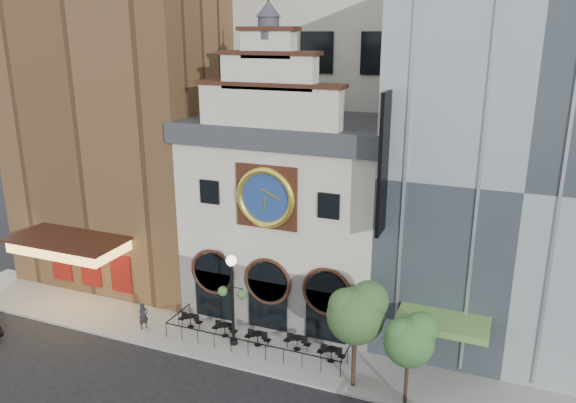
% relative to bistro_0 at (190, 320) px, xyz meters
% --- Properties ---
extents(ground, '(120.00, 120.00, 0.00)m').
position_rel_bistro_0_xyz_m(ground, '(4.59, -2.71, -0.61)').
color(ground, black).
rests_on(ground, ground).
extents(sidewalk, '(44.00, 5.00, 0.15)m').
position_rel_bistro_0_xyz_m(sidewalk, '(4.59, -0.21, -0.54)').
color(sidewalk, gray).
rests_on(sidewalk, ground).
extents(clock_building, '(12.60, 8.78, 18.65)m').
position_rel_bistro_0_xyz_m(clock_building, '(4.59, 5.11, 6.07)').
color(clock_building, '#605E5B').
rests_on(clock_building, ground).
extents(theater_building, '(14.00, 15.60, 25.00)m').
position_rel_bistro_0_xyz_m(theater_building, '(-8.41, 7.25, 11.99)').
color(theater_building, brown).
rests_on(theater_building, ground).
extents(retail_building, '(14.00, 14.40, 20.00)m').
position_rel_bistro_0_xyz_m(retail_building, '(17.58, 7.28, 9.53)').
color(retail_building, gray).
rests_on(retail_building, ground).
extents(cafe_railing, '(10.60, 2.60, 0.90)m').
position_rel_bistro_0_xyz_m(cafe_railing, '(4.59, -0.21, -0.01)').
color(cafe_railing, black).
rests_on(cafe_railing, sidewalk).
extents(bistro_0, '(1.58, 0.68, 0.90)m').
position_rel_bistro_0_xyz_m(bistro_0, '(0.00, 0.00, 0.00)').
color(bistro_0, black).
rests_on(bistro_0, sidewalk).
extents(bistro_1, '(1.58, 0.68, 0.90)m').
position_rel_bistro_0_xyz_m(bistro_1, '(2.42, -0.16, 0.00)').
color(bistro_1, black).
rests_on(bistro_1, sidewalk).
extents(bistro_2, '(1.58, 0.68, 0.90)m').
position_rel_bistro_0_xyz_m(bistro_2, '(4.63, -0.33, 0.00)').
color(bistro_2, black).
rests_on(bistro_2, sidewalk).
extents(bistro_3, '(1.58, 0.68, 0.90)m').
position_rel_bistro_0_xyz_m(bistro_3, '(6.87, 0.10, 0.00)').
color(bistro_3, black).
rests_on(bistro_3, sidewalk).
extents(bistro_4, '(1.58, 0.68, 0.90)m').
position_rel_bistro_0_xyz_m(bistro_4, '(8.99, -0.29, 0.00)').
color(bistro_4, black).
rests_on(bistro_4, sidewalk).
extents(pedestrian, '(0.64, 0.71, 1.64)m').
position_rel_bistro_0_xyz_m(pedestrian, '(-2.52, -1.17, 0.35)').
color(pedestrian, black).
rests_on(pedestrian, sidewalk).
extents(lamppost, '(1.74, 0.61, 5.45)m').
position_rel_bistro_0_xyz_m(lamppost, '(3.29, -0.71, 2.90)').
color(lamppost, black).
rests_on(lamppost, sidewalk).
extents(tree_left, '(2.94, 2.83, 5.65)m').
position_rel_bistro_0_xyz_m(tree_left, '(10.73, -1.89, 3.68)').
color(tree_left, '#382619').
rests_on(tree_left, sidewalk).
extents(tree_right, '(2.46, 2.37, 4.74)m').
position_rel_bistro_0_xyz_m(tree_right, '(13.42, -2.28, 3.01)').
color(tree_right, '#382619').
rests_on(tree_right, sidewalk).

